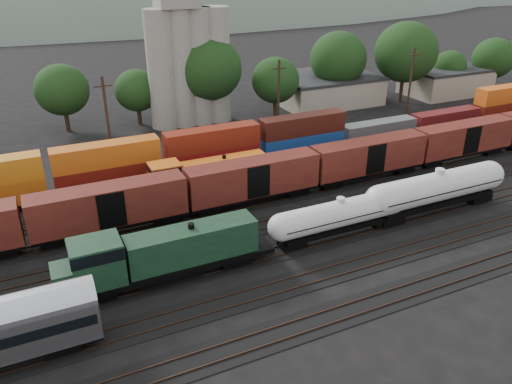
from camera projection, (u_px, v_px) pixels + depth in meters
name	position (u px, v px, depth m)	size (l,w,h in m)	color
ground	(272.00, 224.00, 51.51)	(600.00, 600.00, 0.00)	black
tracks	(272.00, 224.00, 51.49)	(180.00, 33.20, 0.20)	black
green_locomotive	(155.00, 255.00, 41.08)	(18.59, 3.28, 4.92)	black
tank_car_a	(339.00, 215.00, 48.19)	(15.28, 2.74, 4.01)	silver
tank_car_b	(437.00, 189.00, 52.70)	(18.10, 3.24, 4.74)	silver
orange_locomotive	(201.00, 174.00, 57.07)	(16.78, 2.80, 4.19)	black
boxcar_string	(314.00, 167.00, 57.24)	(184.40, 2.90, 4.20)	black
container_wall	(191.00, 157.00, 61.18)	(160.00, 2.60, 5.80)	black
grain_silo	(188.00, 53.00, 77.30)	(13.40, 5.00, 29.00)	gray
industrial_sheds	(212.00, 107.00, 81.73)	(119.38, 17.26, 5.10)	#9E937F
tree_band	(273.00, 72.00, 83.53)	(163.48, 18.16, 14.51)	black
utility_poles	(199.00, 111.00, 66.79)	(122.20, 0.36, 12.00)	black
distant_hills	(102.00, 43.00, 281.87)	(860.00, 286.00, 130.00)	#59665B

